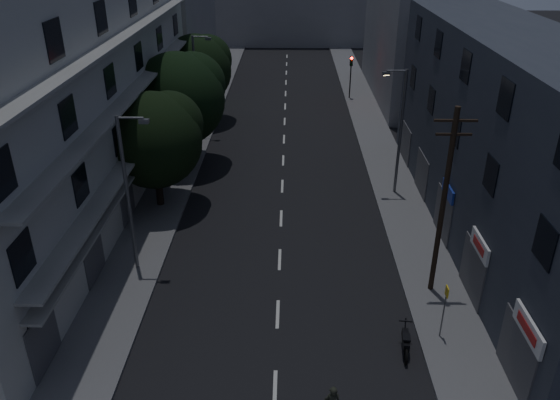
{
  "coord_description": "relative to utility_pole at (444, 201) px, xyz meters",
  "views": [
    {
      "loc": [
        0.48,
        -13.15,
        15.73
      ],
      "look_at": [
        0.0,
        12.0,
        3.0
      ],
      "focal_mm": 35.0,
      "sensor_mm": 36.0,
      "label": 1
    }
  ],
  "objects": [
    {
      "name": "bus_stop_sign",
      "position": [
        -0.38,
        -3.4,
        -2.98
      ],
      "size": [
        0.06,
        0.35,
        2.52
      ],
      "color": "#595B60",
      "rests_on": "sidewalk_right"
    },
    {
      "name": "sidewalk_right",
      "position": [
        0.21,
        16.61,
        -4.79
      ],
      "size": [
        3.0,
        90.0,
        0.15
      ],
      "primitive_type": "cube",
      "color": "#565659",
      "rests_on": "ground"
    },
    {
      "name": "building_left",
      "position": [
        -19.26,
        9.61,
        2.13
      ],
      "size": [
        7.0,
        36.0,
        14.0
      ],
      "color": "#AAAAA5",
      "rests_on": "ground"
    },
    {
      "name": "building_far_end",
      "position": [
        -7.29,
        61.61,
        0.13
      ],
      "size": [
        24.0,
        8.0,
        10.0
      ],
      "primitive_type": "cube",
      "color": "slate",
      "rests_on": "ground"
    },
    {
      "name": "building_far_right",
      "position": [
        4.71,
        33.61,
        1.63
      ],
      "size": [
        6.0,
        20.0,
        13.0
      ],
      "primitive_type": "cube",
      "color": "slate",
      "rests_on": "ground"
    },
    {
      "name": "street_lamp_right",
      "position": [
        -0.06,
        10.61,
        -0.27
      ],
      "size": [
        1.51,
        0.25,
        8.0
      ],
      "color": "#525359",
      "rests_on": "sidewalk_right"
    },
    {
      "name": "sidewalk_left",
      "position": [
        -14.79,
        16.61,
        -4.79
      ],
      "size": [
        3.0,
        90.0,
        0.15
      ],
      "primitive_type": "cube",
      "color": "#565659",
      "rests_on": "ground"
    },
    {
      "name": "street_lamp_left_far",
      "position": [
        -14.23,
        21.27,
        -0.27
      ],
      "size": [
        1.51,
        0.25,
        8.0
      ],
      "color": "#5A5B62",
      "rests_on": "sidewalk_left"
    },
    {
      "name": "tree_mid",
      "position": [
        -14.51,
        15.24,
        0.29
      ],
      "size": [
        6.51,
        6.51,
        8.01
      ],
      "color": "black",
      "rests_on": "sidewalk_left"
    },
    {
      "name": "utility_pole",
      "position": [
        0.0,
        0.0,
        0.0
      ],
      "size": [
        1.8,
        0.24,
        9.0
      ],
      "color": "black",
      "rests_on": "sidewalk_right"
    },
    {
      "name": "ground",
      "position": [
        -7.29,
        16.61,
        -4.87
      ],
      "size": [
        160.0,
        160.0,
        0.0
      ],
      "primitive_type": "plane",
      "color": "black",
      "rests_on": "ground"
    },
    {
      "name": "street_lamp_left_near",
      "position": [
        -14.41,
        1.6,
        -0.27
      ],
      "size": [
        1.51,
        0.25,
        8.0
      ],
      "color": "slate",
      "rests_on": "sidewalk_left"
    },
    {
      "name": "motorcycle",
      "position": [
        -2.01,
        -4.23,
        -4.38
      ],
      "size": [
        0.55,
        1.92,
        1.23
      ],
      "rotation": [
        0.0,
        0.0,
        -0.12
      ],
      "color": "black",
      "rests_on": "ground"
    },
    {
      "name": "traffic_signal_far_left",
      "position": [
        -13.59,
        31.81,
        -1.77
      ],
      "size": [
        0.28,
        0.37,
        4.1
      ],
      "color": "black",
      "rests_on": "sidewalk_left"
    },
    {
      "name": "tree_near",
      "position": [
        -14.78,
        8.64,
        -0.28
      ],
      "size": [
        5.75,
        5.75,
        7.09
      ],
      "color": "black",
      "rests_on": "sidewalk_left"
    },
    {
      "name": "building_far_left",
      "position": [
        -19.29,
        39.61,
        3.13
      ],
      "size": [
        6.0,
        20.0,
        16.0
      ],
      "primitive_type": "cube",
      "color": "slate",
      "rests_on": "ground"
    },
    {
      "name": "lane_markings",
      "position": [
        -7.29,
        22.86,
        -4.86
      ],
      "size": [
        0.15,
        60.5,
        0.01
      ],
      "color": "beige",
      "rests_on": "ground"
    },
    {
      "name": "building_right",
      "position": [
        4.71,
        5.6,
        0.63
      ],
      "size": [
        6.19,
        28.0,
        11.0
      ],
      "color": "#2B2F3A",
      "rests_on": "ground"
    },
    {
      "name": "traffic_signal_far_right",
      "position": [
        -0.86,
        32.16,
        -1.77
      ],
      "size": [
        0.28,
        0.37,
        4.1
      ],
      "color": "black",
      "rests_on": "sidewalk_right"
    },
    {
      "name": "tree_far",
      "position": [
        -14.81,
        25.1,
        -0.05
      ],
      "size": [
        6.02,
        6.02,
        7.44
      ],
      "color": "black",
      "rests_on": "sidewalk_left"
    }
  ]
}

